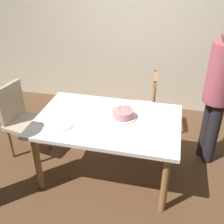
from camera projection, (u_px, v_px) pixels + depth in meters
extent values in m
plane|color=brown|center=(108.00, 172.00, 3.29)|extent=(6.40, 6.40, 0.00)
cube|color=beige|center=(136.00, 28.00, 4.19)|extent=(6.40, 0.10, 2.60)
cube|color=white|center=(107.00, 121.00, 2.92)|extent=(1.55, 1.01, 0.04)
cylinder|color=#9E7042|center=(38.00, 163.00, 2.90)|extent=(0.07, 0.07, 0.71)
cylinder|color=#9E7042|center=(165.00, 184.00, 2.64)|extent=(0.07, 0.07, 0.71)
cylinder|color=#9E7042|center=(66.00, 123.00, 3.58)|extent=(0.07, 0.07, 0.71)
cylinder|color=#9E7042|center=(169.00, 137.00, 3.32)|extent=(0.07, 0.07, 0.71)
cylinder|color=silver|center=(123.00, 117.00, 2.94)|extent=(0.28, 0.28, 0.01)
cylinder|color=#D18C93|center=(123.00, 114.00, 2.91)|extent=(0.22, 0.22, 0.08)
cylinder|color=#66CC72|center=(129.00, 109.00, 2.86)|extent=(0.01, 0.01, 0.05)
sphere|color=#FFC64C|center=(129.00, 106.00, 2.85)|extent=(0.01, 0.01, 0.01)
cylinder|color=#D872CC|center=(127.00, 106.00, 2.92)|extent=(0.01, 0.01, 0.05)
sphere|color=#FFC64C|center=(127.00, 103.00, 2.90)|extent=(0.01, 0.01, 0.01)
cylinder|color=yellow|center=(121.00, 105.00, 2.93)|extent=(0.01, 0.01, 0.05)
sphere|color=#FFC64C|center=(121.00, 103.00, 2.91)|extent=(0.01, 0.01, 0.01)
cylinder|color=yellow|center=(118.00, 107.00, 2.89)|extent=(0.01, 0.01, 0.05)
sphere|color=#FFC64C|center=(118.00, 104.00, 2.88)|extent=(0.01, 0.01, 0.01)
cylinder|color=#D872CC|center=(120.00, 110.00, 2.84)|extent=(0.01, 0.01, 0.05)
sphere|color=#FFC64C|center=(120.00, 107.00, 2.82)|extent=(0.01, 0.01, 0.01)
cylinder|color=#F2994C|center=(125.00, 111.00, 2.83)|extent=(0.01, 0.01, 0.05)
sphere|color=#FFC64C|center=(125.00, 108.00, 2.81)|extent=(0.01, 0.01, 0.01)
cylinder|color=white|center=(62.00, 125.00, 2.80)|extent=(0.22, 0.22, 0.01)
cylinder|color=white|center=(106.00, 108.00, 3.11)|extent=(0.22, 0.22, 0.01)
cube|color=silver|center=(49.00, 123.00, 2.85)|extent=(0.18, 0.04, 0.01)
cube|color=silver|center=(92.00, 107.00, 3.15)|extent=(0.18, 0.02, 0.01)
cube|color=beige|center=(138.00, 109.00, 3.71)|extent=(0.48, 0.48, 0.05)
cylinder|color=#9E7042|center=(126.00, 117.00, 4.00)|extent=(0.04, 0.04, 0.42)
cylinder|color=#9E7042|center=(124.00, 130.00, 3.71)|extent=(0.04, 0.04, 0.42)
cylinder|color=#9E7042|center=(149.00, 119.00, 3.96)|extent=(0.04, 0.04, 0.42)
cylinder|color=#9E7042|center=(149.00, 132.00, 3.67)|extent=(0.04, 0.04, 0.42)
cylinder|color=#9E7042|center=(154.00, 88.00, 3.72)|extent=(0.04, 0.04, 0.50)
cylinder|color=#9E7042|center=(154.00, 100.00, 3.41)|extent=(0.04, 0.04, 0.50)
cube|color=#9E7042|center=(155.00, 78.00, 3.45)|extent=(0.08, 0.40, 0.06)
cube|color=tan|center=(27.00, 124.00, 3.39)|extent=(0.51, 0.51, 0.05)
cylinder|color=#9E7042|center=(33.00, 150.00, 3.32)|extent=(0.04, 0.04, 0.42)
cylinder|color=#9E7042|center=(49.00, 136.00, 3.59)|extent=(0.04, 0.04, 0.42)
cylinder|color=#9E7042|center=(11.00, 144.00, 3.44)|extent=(0.04, 0.04, 0.42)
cylinder|color=#9E7042|center=(28.00, 130.00, 3.71)|extent=(0.04, 0.04, 0.42)
cube|color=tan|center=(11.00, 103.00, 3.34)|extent=(0.12, 0.40, 0.50)
cylinder|color=#262328|center=(207.00, 128.00, 3.39)|extent=(0.14, 0.14, 0.82)
cylinder|color=#262328|center=(212.00, 134.00, 3.28)|extent=(0.14, 0.14, 0.82)
cylinder|color=#A54C59|center=(222.00, 74.00, 2.96)|extent=(0.32, 0.32, 0.68)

